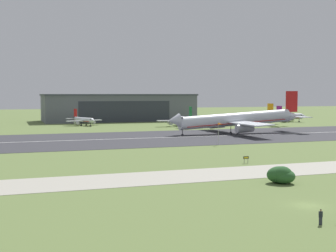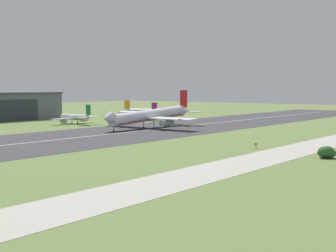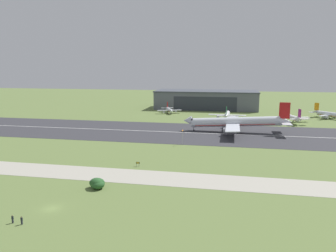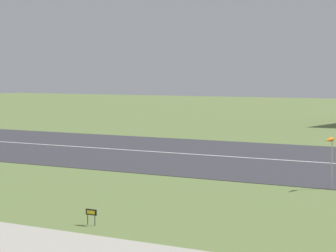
{
  "view_description": "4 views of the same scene",
  "coord_description": "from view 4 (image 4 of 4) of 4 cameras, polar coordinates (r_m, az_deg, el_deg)",
  "views": [
    {
      "loc": [
        -38.23,
        -52.87,
        15.14
      ],
      "look_at": [
        -0.03,
        57.99,
        7.03
      ],
      "focal_mm": 50.0,
      "sensor_mm": 36.0,
      "label": 1
    },
    {
      "loc": [
        -107.79,
        -26.03,
        17.1
      ],
      "look_at": [
        2.48,
        62.49,
        5.66
      ],
      "focal_mm": 50.0,
      "sensor_mm": 36.0,
      "label": 2
    },
    {
      "loc": [
        41.85,
        -67.12,
        33.33
      ],
      "look_at": [
        14.51,
        71.5,
        8.22
      ],
      "focal_mm": 35.0,
      "sensor_mm": 36.0,
      "label": 3
    },
    {
      "loc": [
        58.36,
        -21.98,
        14.51
      ],
      "look_at": [
        2.78,
        62.56,
        7.86
      ],
      "focal_mm": 85.0,
      "sensor_mm": 36.0,
      "label": 4
    }
  ],
  "objects": [
    {
      "name": "ground_plane",
      "position": [
        93.58,
        -5.78,
        -5.18
      ],
      "size": [
        745.33,
        745.33,
        0.0
      ],
      "primitive_type": "plane",
      "color": "olive"
    },
    {
      "name": "runway_strip",
      "position": [
        135.48,
        7.61,
        -2.41
      ],
      "size": [
        505.33,
        55.66,
        0.06
      ],
      "primitive_type": "cube",
      "color": "#333338",
      "rests_on": "ground_plane"
    },
    {
      "name": "runway_sign",
      "position": [
        77.0,
        -5.53,
        -6.27
      ],
      "size": [
        1.27,
        0.13,
        1.54
      ],
      "color": "#4C4C51",
      "rests_on": "ground_plane"
    },
    {
      "name": "runway_centreline",
      "position": [
        135.48,
        7.61,
        -2.39
      ],
      "size": [
        454.8,
        0.7,
        0.01
      ],
      "primitive_type": "cube",
      "color": "silver",
      "rests_on": "runway_strip"
    },
    {
      "name": "windsock_pole",
      "position": [
        101.19,
        11.46,
        -1.2
      ],
      "size": [
        0.6,
        2.51,
        6.59
      ],
      "color": "#B7B7BC",
      "rests_on": "ground_plane"
    }
  ]
}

